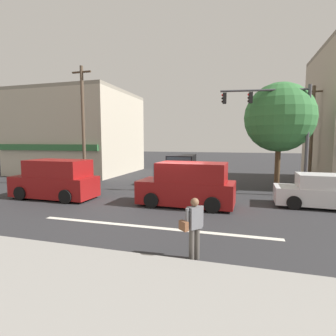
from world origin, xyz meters
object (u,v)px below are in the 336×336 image
Objects in this scene: pedestrian_foreground_with_bag at (194,225)px; van_crossing_leftbound at (56,180)px; street_tree at (279,118)px; utility_pole_far_right at (312,134)px; sedan_crossing_rightbound at (321,192)px; van_crossing_center at (188,185)px; traffic_light_mast at (283,120)px; van_approaching_near at (182,170)px; utility_pole_near_left at (83,125)px.

van_crossing_leftbound is at bearing 148.13° from pedestrian_foreground_with_bag.
utility_pole_far_right reaches higher than street_tree.
pedestrian_foreground_with_bag reaches higher than sedan_crossing_rightbound.
van_crossing_center and van_crossing_leftbound have the same top height.
utility_pole_far_right is 1.13× the size of traffic_light_mast.
van_crossing_center is (-7.23, -8.74, -2.64)m from utility_pole_far_right.
utility_pole_far_right is 1.69× the size of sedan_crossing_rightbound.
street_tree is 1.33m from traffic_light_mast.
traffic_light_mast is (-2.59, -5.00, 0.65)m from utility_pole_far_right.
traffic_light_mast is 1.34× the size of van_crossing_leftbound.
van_crossing_leftbound is (-11.88, -5.38, -3.53)m from street_tree.
traffic_light_mast is at bearing 70.53° from pedestrian_foreground_with_bag.
van_approaching_near is (-8.98, -2.46, -2.64)m from utility_pole_far_right.
street_tree reaches higher than van_crossing_leftbound.
van_crossing_center is at bearing -166.81° from sedan_crossing_rightbound.
pedestrian_foreground_with_bag is (-3.33, -9.42, -3.35)m from traffic_light_mast.
sedan_crossing_rightbound is at bearing -31.73° from van_approaching_near.
sedan_crossing_rightbound is (14.09, -2.07, -3.49)m from utility_pole_near_left.
van_crossing_center is (-4.65, -3.75, -3.30)m from traffic_light_mast.
van_crossing_leftbound is at bearing -129.93° from van_approaching_near.
utility_pole_near_left is at bearing -160.99° from utility_pole_far_right.
street_tree is 7.69m from van_crossing_center.
van_crossing_center is at bearing 2.59° from van_crossing_leftbound.
traffic_light_mast is at bearing -87.71° from street_tree.
traffic_light_mast reaches higher than van_crossing_center.
utility_pole_near_left is 4.85× the size of pedestrian_foreground_with_bag.
street_tree is 13.51m from van_crossing_leftbound.
utility_pole_near_left reaches higher than street_tree.
utility_pole_far_right reaches higher than van_crossing_center.
van_approaching_near is at bearing 104.36° from pedestrian_foreground_with_bag.
traffic_light_mast is at bearing -117.36° from utility_pole_far_right.
utility_pole_near_left reaches higher than traffic_light_mast.
van_approaching_near and van_crossing_center have the same top height.
van_crossing_leftbound reaches higher than pedestrian_foreground_with_bag.
utility_pole_near_left is at bearing -155.97° from van_approaching_near.
van_crossing_center is at bearing -23.66° from utility_pole_near_left.
utility_pole_far_right reaches higher than van_crossing_leftbound.
utility_pole_far_right is at bearing 32.01° from van_crossing_leftbound.
traffic_light_mast is 7.63m from van_approaching_near.
van_crossing_center is at bearing 103.06° from pedestrian_foreground_with_bag.
utility_pole_near_left reaches higher than utility_pole_far_right.
street_tree reaches higher than traffic_light_mast.
van_approaching_near is at bearing 169.01° from street_tree.
sedan_crossing_rightbound is 0.90× the size of van_crossing_leftbound.
utility_pole_near_left is 5.04m from van_crossing_leftbound.
van_approaching_near is at bearing 158.35° from traffic_light_mast.
van_approaching_near is (6.24, 2.78, -3.20)m from utility_pole_near_left.
utility_pole_far_right is 11.65m from van_crossing_center.
sedan_crossing_rightbound is (1.46, -2.32, -3.59)m from traffic_light_mast.
street_tree is at bearing 47.72° from van_crossing_center.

